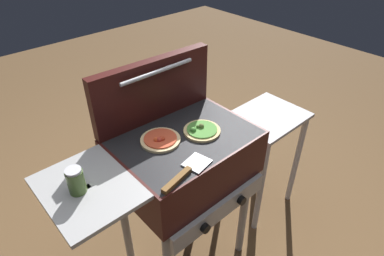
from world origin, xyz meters
name	(u,v)px	position (x,y,z in m)	size (l,w,h in m)	color
ground_plane	(186,254)	(0.00, 0.00, 0.00)	(8.00, 8.00, 0.00)	brown
grill	(183,162)	(-0.01, 0.00, 0.76)	(0.96, 0.53, 0.90)	#38110F
grill_lid_open	(154,90)	(0.00, 0.21, 1.05)	(0.63, 0.09, 0.30)	#38110F
pizza_pepperoni	(160,140)	(-0.10, 0.04, 0.91)	(0.18, 0.18, 0.04)	beige
pizza_veggie	(202,130)	(0.08, -0.03, 0.91)	(0.17, 0.17, 0.04)	#E0C17F
sauce_jar	(76,181)	(-0.51, 0.00, 0.95)	(0.06, 0.06, 0.11)	#4C6B2D
spatula	(186,173)	(-0.16, -0.20, 0.91)	(0.27, 0.11, 0.02)	#B7BABF
prep_table	(264,142)	(0.66, 0.00, 0.52)	(0.44, 0.36, 0.73)	#B2B2B7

